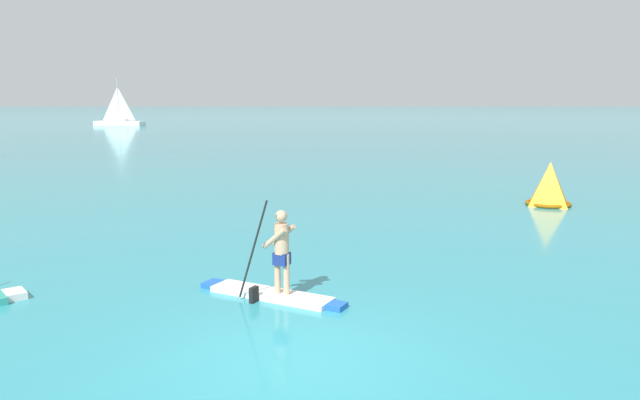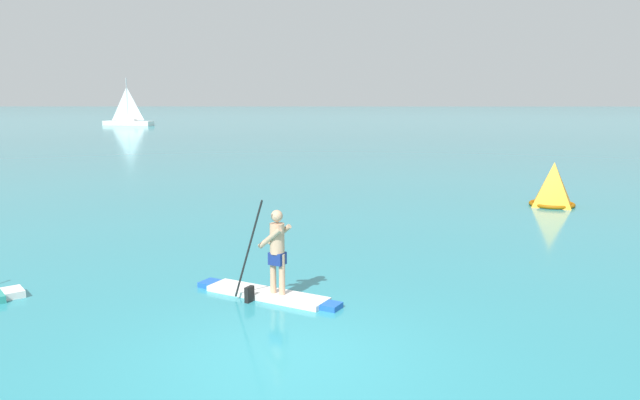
% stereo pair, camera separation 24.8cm
% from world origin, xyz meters
% --- Properties ---
extents(ground, '(440.00, 440.00, 0.00)m').
position_xyz_m(ground, '(0.00, 0.00, 0.00)').
color(ground, teal).
extents(paddleboarder_mid_center, '(2.74, 1.70, 1.89)m').
position_xyz_m(paddleboarder_mid_center, '(-0.48, 2.55, 0.39)').
color(paddleboarder_mid_center, white).
rests_on(paddleboarder_mid_center, ground).
extents(race_marker_buoy, '(1.60, 1.60, 1.45)m').
position_xyz_m(race_marker_buoy, '(8.04, 11.90, 0.66)').
color(race_marker_buoy, orange).
rests_on(race_marker_buoy, ground).
extents(sailboat_left_horizon, '(6.67, 3.12, 5.92)m').
position_xyz_m(sailboat_left_horizon, '(-24.44, 68.77, 0.68)').
color(sailboat_left_horizon, white).
rests_on(sailboat_left_horizon, ground).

